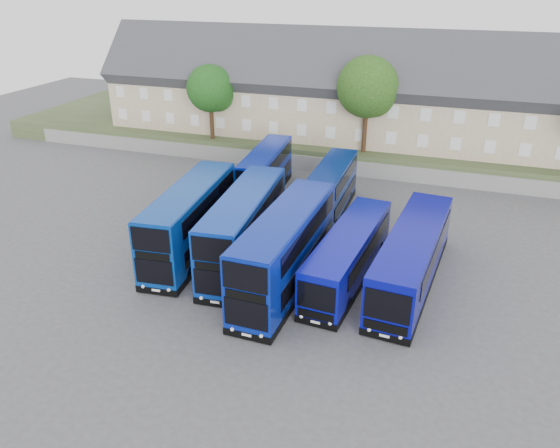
{
  "coord_description": "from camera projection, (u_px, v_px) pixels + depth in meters",
  "views": [
    {
      "loc": [
        10.92,
        -25.83,
        18.16
      ],
      "look_at": [
        -0.16,
        6.58,
        2.2
      ],
      "focal_mm": 35.0,
      "sensor_mm": 36.0,
      "label": 1
    }
  ],
  "objects": [
    {
      "name": "dd_rear_left",
      "position": [
        265.0,
        173.0,
        47.78
      ],
      "size": [
        3.17,
        10.39,
        4.07
      ],
      "rotation": [
        0.0,
        0.0,
        0.08
      ],
      "color": "#081FA3",
      "rests_on": "ground"
    },
    {
      "name": "coach_east_a",
      "position": [
        348.0,
        256.0,
        34.77
      ],
      "size": [
        3.49,
        12.18,
        3.29
      ],
      "rotation": [
        0.0,
        0.0,
        -0.08
      ],
      "color": "#080DA3",
      "rests_on": "ground"
    },
    {
      "name": "retaining_wall",
      "position": [
        339.0,
        167.0,
        53.29
      ],
      "size": [
        70.0,
        0.4,
        1.5
      ],
      "primitive_type": "cube",
      "color": "slate",
      "rests_on": "ground"
    },
    {
      "name": "terrace_row",
      "position": [
        385.0,
        96.0,
        55.09
      ],
      "size": [
        60.0,
        10.4,
        11.2
      ],
      "color": "tan",
      "rests_on": "earth_bank"
    },
    {
      "name": "dd_front_mid",
      "position": [
        244.0,
        230.0,
        36.59
      ],
      "size": [
        3.8,
        12.25,
        4.79
      ],
      "rotation": [
        0.0,
        0.0,
        0.09
      ],
      "color": "#082D9A",
      "rests_on": "ground"
    },
    {
      "name": "ground",
      "position": [
        247.0,
        301.0,
        33.02
      ],
      "size": [
        120.0,
        120.0,
        0.0
      ],
      "primitive_type": "plane",
      "color": "#4C4B51",
      "rests_on": "ground"
    },
    {
      "name": "earth_bank",
      "position": [
        360.0,
        137.0,
        61.76
      ],
      "size": [
        80.0,
        20.0,
        2.0
      ],
      "primitive_type": "cube",
      "color": "#3D4B2A",
      "rests_on": "ground"
    },
    {
      "name": "coach_east_b",
      "position": [
        412.0,
        259.0,
        34.1
      ],
      "size": [
        3.9,
        13.53,
        3.65
      ],
      "rotation": [
        0.0,
        0.0,
        -0.08
      ],
      "color": "#070A8F",
      "rests_on": "ground"
    },
    {
      "name": "dd_front_right",
      "position": [
        285.0,
        252.0,
        33.6
      ],
      "size": [
        3.14,
        12.39,
        4.9
      ],
      "rotation": [
        0.0,
        0.0,
        -0.03
      ],
      "color": "#081E94",
      "rests_on": "ground"
    },
    {
      "name": "dd_rear_right",
      "position": [
        330.0,
        191.0,
        43.91
      ],
      "size": [
        2.5,
        10.25,
        4.06
      ],
      "rotation": [
        0.0,
        0.0,
        0.02
      ],
      "color": "navy",
      "rests_on": "ground"
    },
    {
      "name": "tree_mid",
      "position": [
        369.0,
        89.0,
        50.94
      ],
      "size": [
        5.76,
        5.76,
        9.18
      ],
      "color": "#382314",
      "rests_on": "earth_bank"
    },
    {
      "name": "dd_front_left",
      "position": [
        191.0,
        222.0,
        37.76
      ],
      "size": [
        3.86,
        12.18,
        4.76
      ],
      "rotation": [
        0.0,
        0.0,
        0.09
      ],
      "color": "navy",
      "rests_on": "ground"
    },
    {
      "name": "tree_west",
      "position": [
        212.0,
        90.0,
        55.63
      ],
      "size": [
        4.8,
        4.8,
        7.65
      ],
      "color": "#382314",
      "rests_on": "earth_bank"
    }
  ]
}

